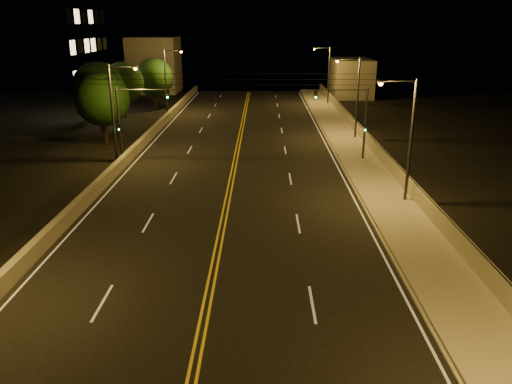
{
  "coord_description": "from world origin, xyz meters",
  "views": [
    {
      "loc": [
        2.33,
        -8.1,
        11.4
      ],
      "look_at": [
        2.0,
        18.0,
        2.5
      ],
      "focal_mm": 35.0,
      "sensor_mm": 36.0,
      "label": 1
    }
  ],
  "objects_px": {
    "streetlight_2": "(355,93)",
    "traffic_signal_left": "(130,115)",
    "traffic_signal_right": "(354,116)",
    "streetlight_1": "(407,133)",
    "tree_0": "(102,99)",
    "tree_2": "(123,83)",
    "streetlight_5": "(116,106)",
    "streetlight_6": "(168,77)",
    "streetlight_3": "(327,72)",
    "tree_3": "(154,78)",
    "tree_1": "(98,88)"
  },
  "relations": [
    {
      "from": "traffic_signal_right",
      "to": "traffic_signal_left",
      "type": "distance_m",
      "value": 18.84
    },
    {
      "from": "streetlight_2",
      "to": "tree_3",
      "type": "height_order",
      "value": "streetlight_2"
    },
    {
      "from": "traffic_signal_right",
      "to": "tree_2",
      "type": "distance_m",
      "value": 32.2
    },
    {
      "from": "streetlight_2",
      "to": "traffic_signal_right",
      "type": "xyz_separation_m",
      "value": [
        -1.47,
        -8.4,
        -0.8
      ]
    },
    {
      "from": "tree_0",
      "to": "tree_2",
      "type": "height_order",
      "value": "tree_0"
    },
    {
      "from": "tree_2",
      "to": "streetlight_5",
      "type": "bearing_deg",
      "value": -76.62
    },
    {
      "from": "traffic_signal_left",
      "to": "tree_1",
      "type": "relative_size",
      "value": 0.85
    },
    {
      "from": "streetlight_1",
      "to": "tree_0",
      "type": "relative_size",
      "value": 1.17
    },
    {
      "from": "tree_0",
      "to": "tree_1",
      "type": "height_order",
      "value": "tree_1"
    },
    {
      "from": "streetlight_2",
      "to": "tree_1",
      "type": "relative_size",
      "value": 1.1
    },
    {
      "from": "streetlight_1",
      "to": "tree_0",
      "type": "xyz_separation_m",
      "value": [
        -24.49,
        16.58,
        -0.36
      ]
    },
    {
      "from": "streetlight_6",
      "to": "tree_2",
      "type": "relative_size",
      "value": 1.19
    },
    {
      "from": "traffic_signal_left",
      "to": "tree_3",
      "type": "height_order",
      "value": "tree_3"
    },
    {
      "from": "streetlight_1",
      "to": "tree_2",
      "type": "xyz_separation_m",
      "value": [
        -26.32,
        30.95,
        -0.44
      ]
    },
    {
      "from": "tree_3",
      "to": "streetlight_2",
      "type": "bearing_deg",
      "value": -37.22
    },
    {
      "from": "streetlight_1",
      "to": "traffic_signal_right",
      "type": "height_order",
      "value": "streetlight_1"
    },
    {
      "from": "streetlight_2",
      "to": "tree_2",
      "type": "relative_size",
      "value": 1.19
    },
    {
      "from": "traffic_signal_right",
      "to": "tree_1",
      "type": "xyz_separation_m",
      "value": [
        -25.38,
        12.47,
        0.72
      ]
    },
    {
      "from": "tree_0",
      "to": "streetlight_6",
      "type": "bearing_deg",
      "value": 80.03
    },
    {
      "from": "streetlight_1",
      "to": "streetlight_2",
      "type": "bearing_deg",
      "value": 90.0
    },
    {
      "from": "streetlight_3",
      "to": "tree_1",
      "type": "distance_m",
      "value": 32.58
    },
    {
      "from": "traffic_signal_left",
      "to": "traffic_signal_right",
      "type": "bearing_deg",
      "value": 0.0
    },
    {
      "from": "streetlight_5",
      "to": "tree_0",
      "type": "bearing_deg",
      "value": 116.04
    },
    {
      "from": "streetlight_2",
      "to": "streetlight_6",
      "type": "relative_size",
      "value": 1.0
    },
    {
      "from": "streetlight_5",
      "to": "traffic_signal_left",
      "type": "distance_m",
      "value": 1.36
    },
    {
      "from": "streetlight_1",
      "to": "tree_3",
      "type": "distance_m",
      "value": 43.84
    },
    {
      "from": "streetlight_2",
      "to": "traffic_signal_left",
      "type": "xyz_separation_m",
      "value": [
        -20.31,
        -8.4,
        -0.8
      ]
    },
    {
      "from": "streetlight_2",
      "to": "streetlight_6",
      "type": "bearing_deg",
      "value": 144.31
    },
    {
      "from": "traffic_signal_left",
      "to": "tree_3",
      "type": "distance_m",
      "value": 26.62
    },
    {
      "from": "streetlight_2",
      "to": "tree_2",
      "type": "distance_m",
      "value": 28.97
    },
    {
      "from": "streetlight_5",
      "to": "streetlight_6",
      "type": "xyz_separation_m",
      "value": [
        0.0,
        24.0,
        0.0
      ]
    },
    {
      "from": "streetlight_1",
      "to": "streetlight_2",
      "type": "height_order",
      "value": "same"
    },
    {
      "from": "traffic_signal_right",
      "to": "tree_3",
      "type": "height_order",
      "value": "tree_3"
    },
    {
      "from": "streetlight_1",
      "to": "streetlight_5",
      "type": "relative_size",
      "value": 1.0
    },
    {
      "from": "streetlight_3",
      "to": "tree_0",
      "type": "bearing_deg",
      "value": -134.63
    },
    {
      "from": "streetlight_1",
      "to": "streetlight_6",
      "type": "height_order",
      "value": "same"
    },
    {
      "from": "streetlight_5",
      "to": "streetlight_6",
      "type": "height_order",
      "value": "same"
    },
    {
      "from": "streetlight_2",
      "to": "tree_1",
      "type": "distance_m",
      "value": 27.16
    },
    {
      "from": "streetlight_3",
      "to": "tree_0",
      "type": "relative_size",
      "value": 1.17
    },
    {
      "from": "streetlight_1",
      "to": "streetlight_2",
      "type": "distance_m",
      "value": 18.86
    },
    {
      "from": "streetlight_6",
      "to": "tree_3",
      "type": "height_order",
      "value": "streetlight_6"
    },
    {
      "from": "streetlight_5",
      "to": "tree_3",
      "type": "bearing_deg",
      "value": 94.98
    },
    {
      "from": "streetlight_2",
      "to": "traffic_signal_left",
      "type": "bearing_deg",
      "value": -157.54
    },
    {
      "from": "traffic_signal_left",
      "to": "streetlight_2",
      "type": "bearing_deg",
      "value": 22.46
    },
    {
      "from": "streetlight_3",
      "to": "tree_0",
      "type": "height_order",
      "value": "streetlight_3"
    },
    {
      "from": "streetlight_1",
      "to": "tree_1",
      "type": "xyz_separation_m",
      "value": [
        -26.85,
        22.94,
        -0.08
      ]
    },
    {
      "from": "traffic_signal_right",
      "to": "tree_3",
      "type": "distance_m",
      "value": 34.52
    },
    {
      "from": "tree_1",
      "to": "tree_3",
      "type": "bearing_deg",
      "value": 77.29
    },
    {
      "from": "streetlight_5",
      "to": "traffic_signal_left",
      "type": "xyz_separation_m",
      "value": [
        1.07,
        0.24,
        -0.8
      ]
    },
    {
      "from": "tree_0",
      "to": "traffic_signal_right",
      "type": "bearing_deg",
      "value": -14.87
    }
  ]
}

